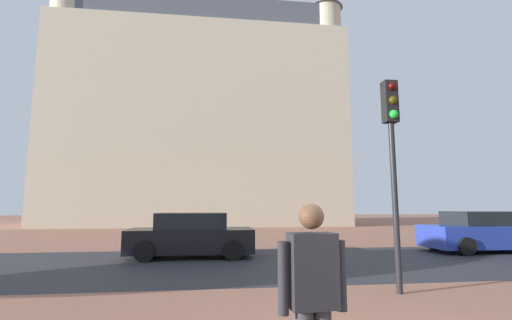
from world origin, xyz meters
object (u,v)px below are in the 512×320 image
person_skater (312,295)px  traffic_light_pole (392,141)px  car_blue (483,232)px  car_black (192,236)px

person_skater → traffic_light_pole: (2.85, 3.72, 2.09)m
person_skater → traffic_light_pole: traffic_light_pole is taller
car_blue → car_black: size_ratio=1.06×
car_blue → traffic_light_pole: 8.96m
person_skater → car_blue: (9.44, 9.32, -0.23)m
person_skater → car_blue: 13.27m
car_blue → car_black: (-10.99, 0.00, -0.02)m
person_skater → car_black: (-1.55, 9.32, -0.25)m
car_blue → car_black: car_blue is taller
person_skater → car_blue: size_ratio=0.39×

